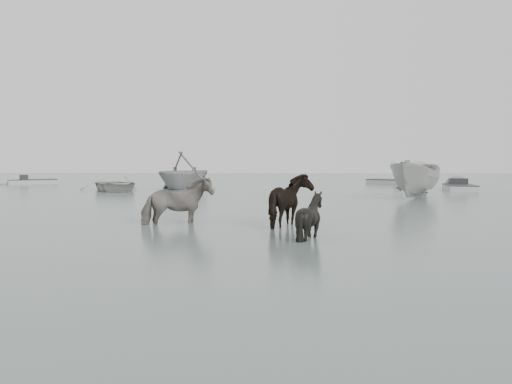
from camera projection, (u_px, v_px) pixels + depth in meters
ground at (246, 236)px, 13.94m from camera, size 140.00×140.00×0.00m
pony_pinto at (177, 195)px, 16.61m from camera, size 2.23×1.72×1.71m
pony_dark at (292, 196)px, 16.07m from camera, size 1.55×1.78×1.70m
pony_black at (310, 209)px, 13.56m from camera, size 1.66×1.59×1.41m
rowboat_lead at (115, 183)px, 34.36m from camera, size 5.49×6.03×1.02m
rowboat_trail at (185, 169)px, 36.54m from camera, size 6.08×6.32×2.56m
boat_small at (417, 178)px, 28.00m from camera, size 4.10×5.47×1.99m
skiff_port at (460, 185)px, 34.81m from camera, size 2.40×5.36×0.75m
skiff_outer at (32, 179)px, 44.69m from camera, size 5.07×3.96×0.75m
skiff_mid at (394, 179)px, 44.29m from camera, size 5.11×5.36×0.75m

